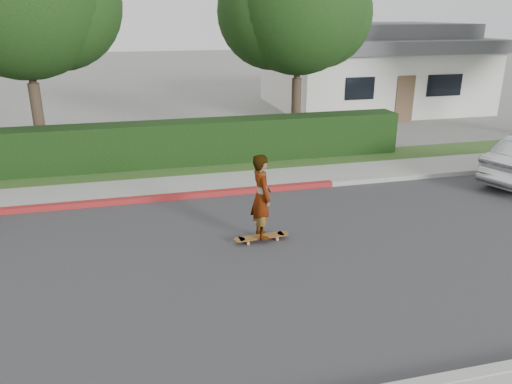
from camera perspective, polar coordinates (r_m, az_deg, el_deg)
ground at (r=11.04m, az=11.78°, el=-6.56°), size 120.00×120.00×0.00m
road at (r=11.04m, az=11.78°, el=-6.54°), size 60.00×8.00×0.01m
curb_near at (r=8.09m, az=24.90°, el=-18.33°), size 60.00×0.20×0.15m
curb_far at (r=14.50m, az=4.92°, el=0.65°), size 60.00×0.20×0.15m
curb_red_section at (r=13.79m, az=-15.16°, el=-1.03°), size 12.00×0.21×0.15m
sidewalk_far at (r=15.32m, az=3.84°, el=1.67°), size 60.00×1.60×0.12m
planting_strip at (r=16.78m, az=2.18°, el=3.30°), size 60.00×1.60×0.10m
hedge at (r=16.61m, az=-8.41°, el=5.44°), size 15.00×1.00×1.50m
tree_center at (r=18.99m, az=4.66°, el=20.04°), size 5.66×4.84×7.44m
house at (r=27.94m, az=13.03°, el=13.78°), size 10.60×8.60×4.30m
skateboard at (r=11.17m, az=0.62°, el=-5.14°), size 1.29×0.34×0.12m
skateboarder at (r=10.80m, az=0.64°, el=-0.51°), size 0.49×0.71×1.89m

